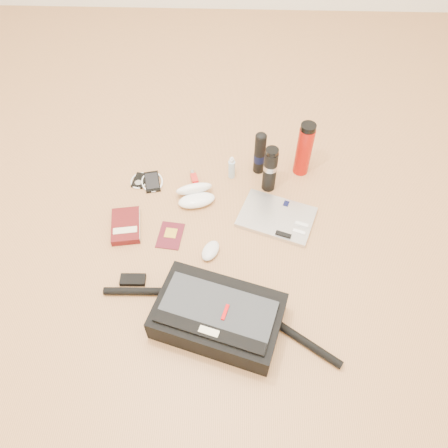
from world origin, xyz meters
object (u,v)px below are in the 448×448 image
at_px(book, 126,226).
at_px(laptop, 277,217).
at_px(thermos_red, 304,149).
at_px(thermos_black, 270,169).
at_px(messenger_bag, 217,316).

bearing_deg(book, laptop, -2.77).
height_order(laptop, book, book).
bearing_deg(thermos_red, thermos_black, -144.26).
bearing_deg(thermos_red, book, -154.38).
height_order(messenger_bag, thermos_red, thermos_red).
relative_size(messenger_bag, thermos_black, 3.77).
distance_m(book, thermos_black, 0.65).
bearing_deg(book, messenger_bag, -55.11).
distance_m(messenger_bag, laptop, 0.53).
bearing_deg(laptop, thermos_black, 119.41).
distance_m(thermos_black, thermos_red, 0.19).
height_order(thermos_black, thermos_red, thermos_red).
bearing_deg(thermos_black, book, -157.30).
bearing_deg(book, thermos_red, 16.54).
bearing_deg(book, thermos_black, 13.63).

